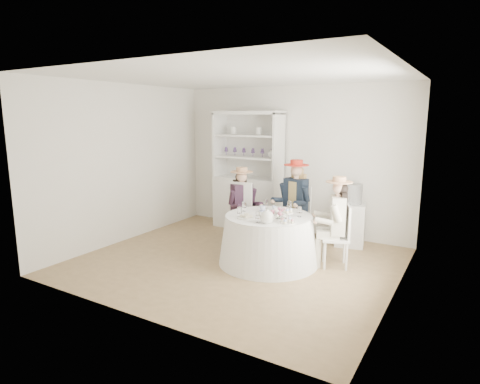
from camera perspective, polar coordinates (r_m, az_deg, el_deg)
The scene contains 23 objects.
ground at distance 6.13m, azimuth -0.48°, elevation -9.84°, with size 4.50×4.50×0.00m, color olive.
ceiling at distance 5.76m, azimuth -0.53°, elevation 16.17°, with size 4.50×4.50×0.00m, color white.
wall_back at distance 7.56m, azimuth 7.39°, elevation 4.55°, with size 4.50×4.50×0.00m, color silver.
wall_front at distance 4.24m, azimuth -14.66°, elevation -0.57°, with size 4.50×4.50×0.00m, color silver.
wall_left at distance 7.21m, azimuth -16.02°, elevation 3.92°, with size 4.50×4.50×0.00m, color silver.
wall_right at distance 5.03m, azimuth 22.01°, elevation 0.73°, with size 4.50×4.50×0.00m, color silver.
tea_table at distance 5.98m, azimuth 4.06°, elevation -6.74°, with size 1.47×1.47×0.73m.
hutch at distance 7.74m, azimuth 1.26°, elevation 0.66°, with size 1.51×0.96×2.25m.
side_table at distance 7.03m, azimuth 15.42°, elevation -4.44°, with size 0.46×0.46×0.72m, color silver.
hatbox at distance 6.92m, azimuth 15.63°, elevation -0.23°, with size 0.33×0.33×0.33m, color black.
guest_left at distance 6.72m, azimuth 0.33°, elevation -1.37°, with size 0.57×0.53×1.32m.
guest_mid at distance 6.71m, azimuth 7.82°, elevation -0.82°, with size 0.54×0.57×1.45m.
guest_right at distance 5.88m, azimuth 13.49°, elevation -3.42°, with size 0.55×0.50×1.32m.
spare_chair at distance 6.84m, azimuth 0.50°, elevation -2.58°, with size 0.48×0.48×1.08m.
teacup_a at distance 6.11m, azimuth 3.23°, elevation -2.40°, with size 0.10×0.10×0.08m, color white.
teacup_b at distance 6.15m, azimuth 4.89°, elevation -2.39°, with size 0.07×0.07×0.07m, color white.
teacup_c at distance 5.95m, azimuth 6.73°, elevation -2.88°, with size 0.08×0.08×0.07m, color white.
flower_bowl at distance 5.74m, azimuth 5.92°, elevation -3.40°, with size 0.24×0.24×0.06m, color white.
flower_arrangement at distance 5.70m, azimuth 5.58°, elevation -2.88°, with size 0.18×0.19×0.07m.
table_teapot at distance 5.43m, azimuth 3.88°, elevation -3.59°, with size 0.26×0.19×0.20m.
sandwich_plate at distance 5.70m, azimuth 0.93°, elevation -3.58°, with size 0.27×0.27×0.06m.
cupcake_stand at distance 5.46m, azimuth 6.74°, elevation -3.67°, with size 0.22×0.22×0.20m.
stemware_set at distance 5.86m, azimuth 4.11°, elevation -2.61°, with size 0.94×0.94×0.15m.
Camera 1 is at (2.97, -4.91, 2.16)m, focal length 30.00 mm.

